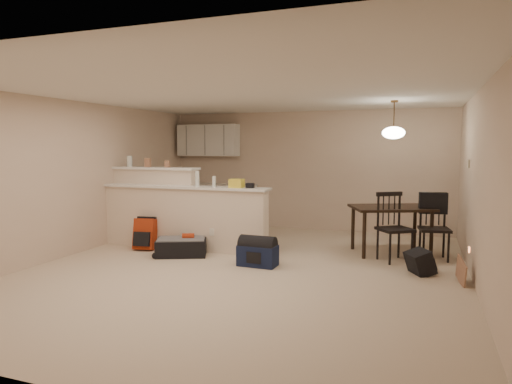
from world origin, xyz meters
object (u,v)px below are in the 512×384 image
at_px(suitcase, 181,247).
at_px(black_daypack, 420,263).
at_px(red_backpack, 145,234).
at_px(dining_table, 391,212).
at_px(dining_chair_far, 434,227).
at_px(dining_chair_near, 395,227).
at_px(navy_duffel, 258,255).
at_px(pendant_lamp, 394,132).

xyz_separation_m(suitcase, black_daypack, (3.64, 0.17, 0.03)).
bearing_deg(red_backpack, suitcase, -22.28).
xyz_separation_m(dining_table, dining_chair_far, (0.67, -0.20, -0.18)).
relative_size(dining_chair_far, red_backpack, 1.93).
bearing_deg(suitcase, dining_chair_near, -10.39).
height_order(navy_duffel, black_daypack, black_daypack).
bearing_deg(red_backpack, navy_duffel, -19.40).
distance_m(suitcase, black_daypack, 3.64).
height_order(dining_table, navy_duffel, dining_table).
bearing_deg(pendant_lamp, red_backpack, -163.91).
bearing_deg(suitcase, navy_duffel, -31.64).
relative_size(pendant_lamp, black_daypack, 1.70).
distance_m(dining_table, red_backpack, 4.15).
bearing_deg(red_backpack, dining_chair_near, -1.44).
height_order(dining_table, suitcase, dining_table).
distance_m(navy_duffel, black_daypack, 2.29).
relative_size(dining_chair_far, black_daypack, 2.79).
relative_size(pendant_lamp, dining_chair_near, 0.59).
bearing_deg(dining_chair_far, red_backpack, -178.05).
relative_size(pendant_lamp, red_backpack, 1.18).
distance_m(dining_table, navy_duffel, 2.39).
bearing_deg(dining_chair_near, black_daypack, -94.34).
height_order(pendant_lamp, black_daypack, pendant_lamp).
xyz_separation_m(pendant_lamp, dining_chair_far, (0.67, -0.20, -1.48)).
bearing_deg(dining_chair_near, navy_duffel, 171.78).
height_order(suitcase, black_daypack, black_daypack).
distance_m(red_backpack, navy_duffel, 2.22).
distance_m(pendant_lamp, navy_duffel, 2.97).
height_order(pendant_lamp, dining_chair_far, pendant_lamp).
distance_m(suitcase, red_backpack, 0.83).
relative_size(dining_chair_far, navy_duffel, 1.79).
bearing_deg(dining_chair_far, pendant_lamp, 153.53).
distance_m(pendant_lamp, black_daypack, 2.21).
bearing_deg(dining_chair_far, dining_chair_near, -159.79).
bearing_deg(dining_table, navy_duffel, -163.16).
xyz_separation_m(dining_table, pendant_lamp, (-0.00, -0.00, 1.30)).
relative_size(red_backpack, navy_duffel, 0.93).
relative_size(dining_table, pendant_lamp, 2.38).
xyz_separation_m(dining_chair_near, red_backpack, (-4.07, -0.62, -0.26)).
xyz_separation_m(dining_chair_far, navy_duffel, (-2.45, -1.30, -0.35)).
height_order(dining_table, red_backpack, dining_table).
bearing_deg(pendant_lamp, black_daypack, -67.67).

